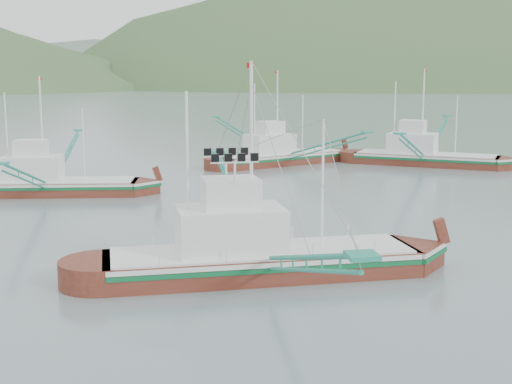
{
  "coord_description": "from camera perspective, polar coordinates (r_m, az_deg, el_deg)",
  "views": [
    {
      "loc": [
        -6.18,
        -32.18,
        9.82
      ],
      "look_at": [
        0.0,
        6.0,
        3.2
      ],
      "focal_mm": 50.0,
      "sensor_mm": 36.0,
      "label": 1
    }
  ],
  "objects": [
    {
      "name": "headland_right",
      "position": [
        523.74,
        19.05,
        8.12
      ],
      "size": [
        684.0,
        432.0,
        306.0
      ],
      "primitive_type": "ellipsoid",
      "color": "#3B5A2E",
      "rests_on": "ground"
    },
    {
      "name": "main_boat",
      "position": [
        34.3,
        0.04,
        -4.18
      ],
      "size": [
        15.24,
        27.32,
        11.05
      ],
      "rotation": [
        0.0,
        0.0,
        0.05
      ],
      "color": "#581F12",
      "rests_on": "ground"
    },
    {
      "name": "ground",
      "position": [
        34.2,
        1.62,
        -6.97
      ],
      "size": [
        1200.0,
        1200.0,
        0.0
      ],
      "primitive_type": "plane",
      "color": "slate",
      "rests_on": "ground"
    },
    {
      "name": "bg_boat_right",
      "position": [
        76.45,
        13.41,
        3.78
      ],
      "size": [
        18.54,
        24.17,
        10.76
      ],
      "rotation": [
        0.0,
        0.0,
        -0.57
      ],
      "color": "#581F12",
      "rests_on": "ground"
    },
    {
      "name": "bg_boat_left",
      "position": [
        59.17,
        -16.34,
        1.2
      ],
      "size": [
        14.06,
        24.85,
        10.09
      ],
      "rotation": [
        0.0,
        0.0,
        -0.1
      ],
      "color": "#581F12",
      "rests_on": "ground"
    },
    {
      "name": "ridge_distant",
      "position": [
        593.36,
        -5.76,
        8.72
      ],
      "size": [
        960.0,
        400.0,
        240.0
      ],
      "primitive_type": "ellipsoid",
      "color": "slate",
      "rests_on": "ground"
    },
    {
      "name": "bg_boat_far",
      "position": [
        75.18,
        1.94,
        3.86
      ],
      "size": [
        15.03,
        24.68,
        10.57
      ],
      "rotation": [
        0.0,
        0.0,
        0.44
      ],
      "color": "#581F12",
      "rests_on": "ground"
    }
  ]
}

